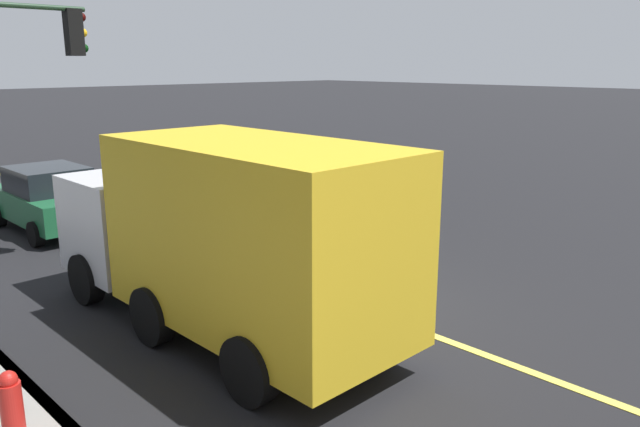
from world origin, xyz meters
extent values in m
plane|color=black|center=(0.00, 0.00, 0.00)|extent=(200.00, 200.00, 0.00)
cube|color=slate|center=(0.00, 5.15, 0.07)|extent=(80.00, 0.16, 0.15)
cube|color=#D8CC4C|center=(0.00, 0.00, 0.01)|extent=(80.00, 0.16, 0.01)
cube|color=#1E6038|center=(8.53, 1.75, 0.65)|extent=(3.83, 1.73, 0.70)
cube|color=black|center=(8.49, 1.75, 1.31)|extent=(1.92, 1.59, 0.62)
cylinder|color=black|center=(9.80, 0.90, 0.30)|extent=(0.60, 0.22, 0.60)
cylinder|color=black|center=(7.27, 2.59, 0.30)|extent=(0.60, 0.22, 0.60)
cylinder|color=black|center=(7.27, 0.90, 0.30)|extent=(0.60, 0.22, 0.60)
cube|color=silver|center=(3.11, 2.15, 1.32)|extent=(1.89, 2.27, 1.73)
cube|color=gold|center=(-0.35, 2.15, 1.76)|extent=(4.72, 2.27, 2.62)
cylinder|color=black|center=(3.11, 3.24, 0.45)|extent=(0.90, 0.28, 0.90)
cylinder|color=black|center=(3.11, 1.07, 0.45)|extent=(0.90, 0.28, 0.90)
cylinder|color=black|center=(-1.53, 3.24, 0.45)|extent=(0.90, 0.28, 0.90)
cylinder|color=black|center=(-1.53, 1.07, 0.45)|extent=(0.90, 0.28, 0.90)
cylinder|color=black|center=(0.83, 3.24, 0.45)|extent=(0.90, 0.28, 0.90)
cylinder|color=black|center=(0.83, 1.07, 0.45)|extent=(0.90, 0.28, 0.90)
cube|color=black|center=(5.45, 2.05, 4.72)|extent=(0.28, 0.30, 0.90)
sphere|color=#360605|center=(5.45, 1.87, 5.02)|extent=(0.18, 0.18, 0.18)
sphere|color=gold|center=(5.45, 1.87, 4.72)|extent=(0.18, 0.18, 0.18)
sphere|color=black|center=(5.45, 1.87, 4.42)|extent=(0.18, 0.18, 0.18)
cylinder|color=red|center=(-0.48, 5.67, 0.40)|extent=(0.24, 0.24, 0.80)
sphere|color=red|center=(-0.48, 5.67, 0.84)|extent=(0.20, 0.20, 0.20)
camera|label=1|loc=(-7.10, 7.47, 4.14)|focal=34.63mm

